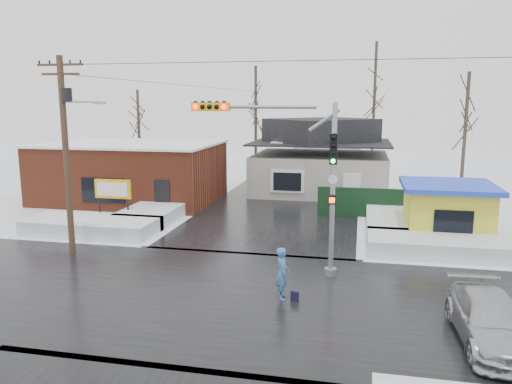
% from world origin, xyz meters
% --- Properties ---
extents(ground, '(120.00, 120.00, 0.00)m').
position_xyz_m(ground, '(0.00, 0.00, 0.00)').
color(ground, white).
rests_on(ground, ground).
extents(road_ns, '(10.00, 120.00, 0.02)m').
position_xyz_m(road_ns, '(0.00, 0.00, 0.01)').
color(road_ns, black).
rests_on(road_ns, ground).
extents(road_ew, '(120.00, 10.00, 0.02)m').
position_xyz_m(road_ew, '(0.00, 0.00, 0.01)').
color(road_ew, black).
rests_on(road_ew, ground).
extents(snowbank_nw, '(7.00, 3.00, 0.80)m').
position_xyz_m(snowbank_nw, '(-9.00, 7.00, 0.40)').
color(snowbank_nw, white).
rests_on(snowbank_nw, ground).
extents(snowbank_ne, '(7.00, 3.00, 0.80)m').
position_xyz_m(snowbank_ne, '(9.00, 7.00, 0.40)').
color(snowbank_ne, white).
rests_on(snowbank_ne, ground).
extents(snowbank_nside_w, '(3.00, 8.00, 0.80)m').
position_xyz_m(snowbank_nside_w, '(-7.00, 12.00, 0.40)').
color(snowbank_nside_w, white).
rests_on(snowbank_nside_w, ground).
extents(snowbank_nside_e, '(3.00, 8.00, 0.80)m').
position_xyz_m(snowbank_nside_e, '(7.00, 12.00, 0.40)').
color(snowbank_nside_e, white).
rests_on(snowbank_nside_e, ground).
extents(traffic_signal, '(6.05, 0.68, 7.00)m').
position_xyz_m(traffic_signal, '(2.43, 2.97, 4.54)').
color(traffic_signal, gray).
rests_on(traffic_signal, ground).
extents(utility_pole, '(3.15, 0.44, 9.00)m').
position_xyz_m(utility_pole, '(-7.93, 3.50, 5.11)').
color(utility_pole, '#382619').
rests_on(utility_pole, ground).
extents(brick_building, '(12.20, 8.20, 4.12)m').
position_xyz_m(brick_building, '(-11.00, 15.99, 2.08)').
color(brick_building, brown).
rests_on(brick_building, ground).
extents(marquee_sign, '(2.20, 0.21, 2.55)m').
position_xyz_m(marquee_sign, '(-9.00, 9.49, 1.92)').
color(marquee_sign, black).
rests_on(marquee_sign, ground).
extents(house, '(10.40, 8.40, 5.76)m').
position_xyz_m(house, '(2.00, 22.00, 2.62)').
color(house, '#A7A196').
rests_on(house, ground).
extents(kiosk, '(4.60, 4.60, 2.88)m').
position_xyz_m(kiosk, '(9.50, 9.99, 1.46)').
color(kiosk, gold).
rests_on(kiosk, ground).
extents(fence, '(8.00, 0.12, 1.80)m').
position_xyz_m(fence, '(6.50, 14.00, 0.90)').
color(fence, black).
rests_on(fence, ground).
extents(tree_far_left, '(3.00, 3.00, 10.00)m').
position_xyz_m(tree_far_left, '(-4.00, 26.00, 7.95)').
color(tree_far_left, '#332821').
rests_on(tree_far_left, ground).
extents(tree_far_mid, '(3.00, 3.00, 12.00)m').
position_xyz_m(tree_far_mid, '(6.00, 28.00, 9.54)').
color(tree_far_mid, '#332821').
rests_on(tree_far_mid, ground).
extents(tree_far_right, '(3.00, 3.00, 9.00)m').
position_xyz_m(tree_far_right, '(12.00, 20.00, 7.16)').
color(tree_far_right, '#332821').
rests_on(tree_far_right, ground).
extents(tree_far_west, '(3.00, 3.00, 8.00)m').
position_xyz_m(tree_far_west, '(-14.00, 24.00, 6.36)').
color(tree_far_west, '#332821').
rests_on(tree_far_west, ground).
extents(pedestrian, '(0.57, 0.76, 1.90)m').
position_xyz_m(pedestrian, '(2.45, 0.15, 0.95)').
color(pedestrian, teal).
rests_on(pedestrian, ground).
extents(car, '(2.11, 4.80, 1.37)m').
position_xyz_m(car, '(8.95, -1.88, 0.69)').
color(car, '#B3B7BB').
rests_on(car, ground).
extents(shopping_bag, '(0.30, 0.22, 0.35)m').
position_xyz_m(shopping_bag, '(2.92, 0.02, 0.17)').
color(shopping_bag, black).
rests_on(shopping_bag, ground).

